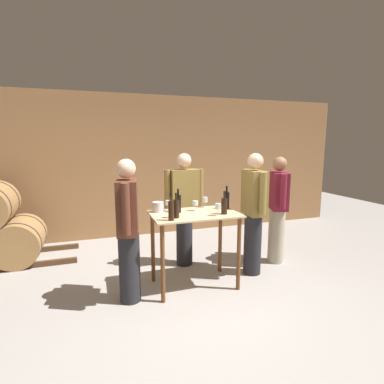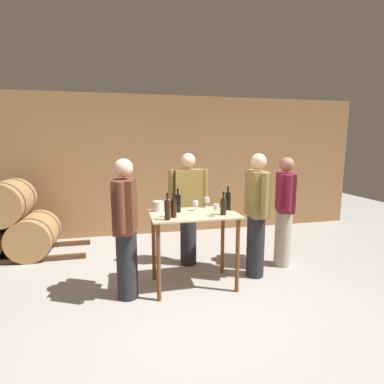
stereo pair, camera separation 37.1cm
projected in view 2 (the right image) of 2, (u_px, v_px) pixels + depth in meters
name	position (u px, v px, depth m)	size (l,w,h in m)	color
ground_plane	(192.00, 305.00, 3.37)	(14.00, 14.00, 0.00)	#9E9993
back_wall	(160.00, 166.00, 5.88)	(8.40, 0.05, 2.70)	#996B42
barrel_rack	(9.00, 226.00, 4.73)	(2.32, 0.82, 1.24)	#4C331E
tasting_table	(194.00, 228.00, 3.73)	(1.07, 0.68, 0.95)	#D1B284
wine_bottle_far_left	(167.00, 209.00, 3.36)	(0.06, 0.06, 0.31)	black
wine_bottle_left	(174.00, 208.00, 3.47)	(0.07, 0.07, 0.29)	black
wine_bottle_center	(178.00, 203.00, 3.74)	(0.07, 0.07, 0.30)	black
wine_bottle_right	(223.00, 206.00, 3.60)	(0.07, 0.07, 0.28)	black
wine_bottle_far_right	(228.00, 201.00, 3.87)	(0.07, 0.07, 0.31)	black
wine_glass_near_left	(169.00, 203.00, 3.83)	(0.07, 0.07, 0.14)	silver
wine_glass_near_center	(196.00, 204.00, 3.81)	(0.07, 0.07, 0.13)	silver
wine_glass_near_right	(216.00, 207.00, 3.52)	(0.07, 0.07, 0.15)	silver
wine_glass_far_side	(207.00, 200.00, 3.99)	(0.07, 0.07, 0.14)	silver
ice_bucket	(158.00, 206.00, 3.80)	(0.14, 0.14, 0.13)	silver
person_host	(257.00, 213.00, 3.98)	(0.25, 0.59, 1.67)	#232328
person_visitor_with_scarf	(126.00, 227.00, 3.41)	(0.29, 0.58, 1.64)	#232328
person_visitor_bearded	(284.00, 210.00, 4.34)	(0.34, 0.56, 1.61)	#B7AD93
person_visitor_near_door	(188.00, 207.00, 4.38)	(0.59, 0.24, 1.66)	#232328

